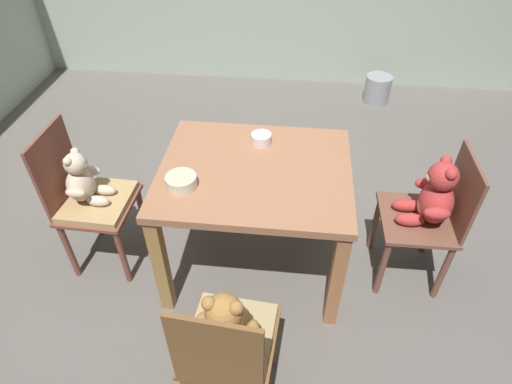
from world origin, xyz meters
TOP-DOWN VIEW (x-y plane):
  - ground_plane at (0.00, 0.00)m, footprint 5.20×5.20m
  - dining_table at (0.00, 0.00)m, footprint 1.01×0.85m
  - teddy_chair_near_left at (-0.94, -0.06)m, footprint 0.40×0.42m
  - teddy_chair_near_right at (0.95, 0.02)m, footprint 0.40×0.42m
  - teddy_chair_near_front at (-0.02, -0.87)m, footprint 0.41×0.44m
  - porridge_bowl_white_far_center at (0.01, 0.24)m, footprint 0.11×0.11m
  - porridge_bowl_cream_near_left at (-0.35, -0.18)m, footprint 0.15×0.15m
  - metal_pail at (0.96, 2.15)m, footprint 0.25×0.25m

SIDE VIEW (x-z plane):
  - ground_plane at x=0.00m, z-range -0.04..0.00m
  - metal_pail at x=0.96m, z-range 0.00..0.26m
  - teddy_chair_near_left at x=-0.94m, z-range 0.07..0.98m
  - teddy_chair_near_front at x=-0.02m, z-range 0.10..0.98m
  - teddy_chair_near_right at x=0.95m, z-range 0.13..0.98m
  - dining_table at x=0.00m, z-range 0.25..0.98m
  - porridge_bowl_white_far_center at x=0.01m, z-range 0.73..0.79m
  - porridge_bowl_cream_near_left at x=-0.35m, z-range 0.73..0.79m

